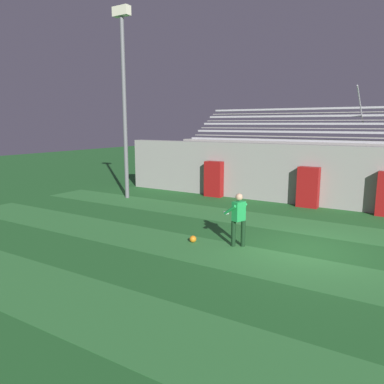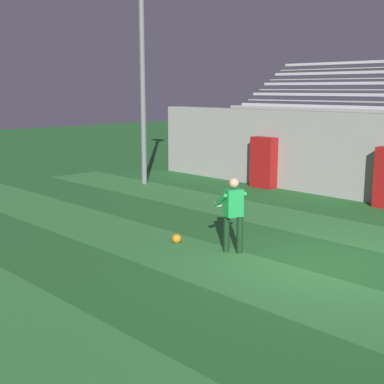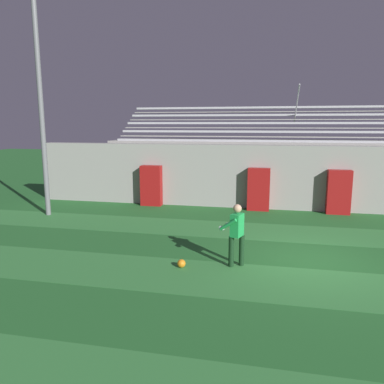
{
  "view_description": "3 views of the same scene",
  "coord_description": "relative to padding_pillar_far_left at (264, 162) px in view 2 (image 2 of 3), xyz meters",
  "views": [
    {
      "loc": [
        2.67,
        -11.0,
        3.75
      ],
      "look_at": [
        -3.82,
        -0.53,
        1.5
      ],
      "focal_mm": 35.0,
      "sensor_mm": 36.0,
      "label": 1
    },
    {
      "loc": [
        5.55,
        -9.31,
        3.55
      ],
      "look_at": [
        -3.48,
        -0.59,
        1.12
      ],
      "focal_mm": 50.0,
      "sensor_mm": 36.0,
      "label": 2
    },
    {
      "loc": [
        -1.19,
        -10.23,
        3.7
      ],
      "look_at": [
        -3.37,
        0.16,
        1.77
      ],
      "focal_mm": 35.0,
      "sensor_mm": 36.0,
      "label": 3
    }
  ],
  "objects": [
    {
      "name": "ground_plane",
      "position": [
        6.5,
        -5.95,
        -0.92
      ],
      "size": [
        80.0,
        80.0,
        0.0
      ],
      "primitive_type": "plane",
      "color": "#236028"
    },
    {
      "name": "turf_stripe_near",
      "position": [
        6.5,
        -11.95,
        -0.92
      ],
      "size": [
        28.0,
        2.16,
        0.01
      ],
      "primitive_type": "cube",
      "color": "#337A38",
      "rests_on": "ground"
    },
    {
      "name": "turf_stripe_mid",
      "position": [
        6.5,
        -7.63,
        -0.92
      ],
      "size": [
        28.0,
        2.16,
        0.01
      ],
      "primitive_type": "cube",
      "color": "#337A38",
      "rests_on": "ground"
    },
    {
      "name": "padding_pillar_far_left",
      "position": [
        0.0,
        0.0,
        0.0
      ],
      "size": [
        0.95,
        0.44,
        1.84
      ],
      "primitive_type": "cube",
      "color": "maroon",
      "rests_on": "ground"
    },
    {
      "name": "floodlight_pole",
      "position": [
        -3.62,
        -2.65,
        4.79
      ],
      "size": [
        0.9,
        0.36,
        9.2
      ],
      "color": "slate",
      "rests_on": "ground"
    },
    {
      "name": "goalkeeper",
      "position": [
        4.51,
        -6.73,
        0.03
      ],
      "size": [
        0.68,
        0.69,
        1.67
      ],
      "color": "#143319",
      "rests_on": "ground"
    },
    {
      "name": "soccer_ball",
      "position": [
        3.13,
        -7.14,
        -0.81
      ],
      "size": [
        0.22,
        0.22,
        0.22
      ],
      "primitive_type": "sphere",
      "color": "orange",
      "rests_on": "ground"
    }
  ]
}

